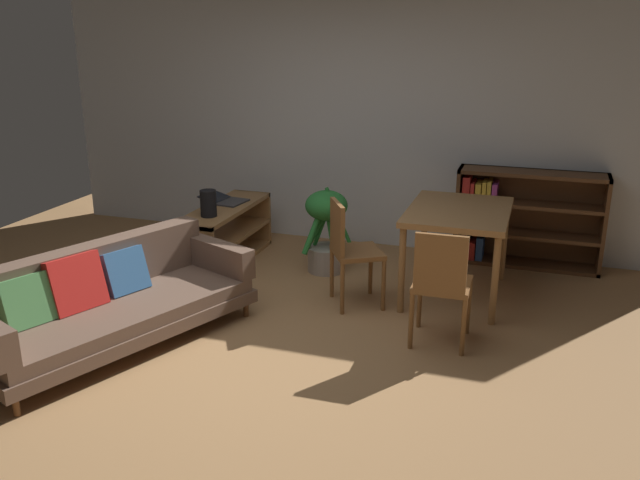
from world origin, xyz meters
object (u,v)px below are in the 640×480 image
fabric_couch (107,300)px  media_console (225,235)px  desk_speaker (208,203)px  dining_table (458,219)px  dining_chair_near (441,281)px  potted_floor_plant (326,227)px  dining_chair_far (350,247)px  bookshelf (518,218)px  open_laptop (226,200)px

fabric_couch → media_console: (0.05, 1.88, -0.05)m
desk_speaker → dining_table: (2.27, 0.20, 0.00)m
media_console → dining_table: dining_table is taller
dining_chair_near → desk_speaker: bearing=160.7°
desk_speaker → potted_floor_plant: bearing=22.4°
dining_table → dining_chair_far: (-0.82, -0.49, -0.18)m
fabric_couch → dining_table: 2.93m
dining_chair_far → bookshelf: size_ratio=0.65×
media_console → dining_table: 2.33m
desk_speaker → bookshelf: size_ratio=0.18×
fabric_couch → dining_chair_near: (2.35, 0.73, 0.17)m
dining_table → bookshelf: size_ratio=0.81×
desk_speaker → potted_floor_plant: (1.01, 0.42, -0.25)m
potted_floor_plant → dining_chair_near: dining_chair_near is taller
media_console → potted_floor_plant: (1.03, 0.07, 0.16)m
potted_floor_plant → dining_chair_far: bearing=-58.5°
media_console → dining_chair_far: bearing=-23.4°
open_laptop → potted_floor_plant: size_ratio=0.56×
media_console → dining_chair_near: dining_chair_near is taller
fabric_couch → media_console: fabric_couch is taller
potted_floor_plant → dining_table: potted_floor_plant is taller
media_console → potted_floor_plant: size_ratio=1.62×
open_laptop → bookshelf: size_ratio=0.33×
open_laptop → potted_floor_plant: potted_floor_plant is taller
dining_table → bookshelf: 1.15m
media_console → dining_table: bearing=-3.6°
open_laptop → bookshelf: bookshelf is taller
bookshelf → media_console: bearing=-162.0°
open_laptop → dining_chair_near: 2.71m
open_laptop → dining_chair_near: (2.37, -1.32, -0.08)m
fabric_couch → dining_chair_near: size_ratio=2.49×
dining_table → dining_chair_far: size_ratio=1.24×
open_laptop → dining_chair_far: bearing=-27.7°
dining_chair_far → open_laptop: bearing=152.3°
open_laptop → desk_speaker: (0.08, -0.51, 0.11)m
dining_chair_far → dining_table: bearing=30.9°
potted_floor_plant → dining_table: (1.25, -0.22, 0.26)m
media_console → bookshelf: bookshelf is taller
desk_speaker → potted_floor_plant: potted_floor_plant is taller
open_laptop → desk_speaker: bearing=-81.2°
desk_speaker → fabric_couch: bearing=-92.4°
bookshelf → open_laptop: bearing=-165.6°
dining_table → open_laptop: bearing=172.5°
desk_speaker → potted_floor_plant: 1.13m
open_laptop → media_console: bearing=-69.2°
fabric_couch → bookshelf: 3.93m
desk_speaker → bookshelf: bearing=24.4°
dining_chair_near → dining_chair_far: dining_chair_far is taller
dining_chair_near → open_laptop: bearing=150.9°
open_laptop → dining_chair_far: 1.73m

